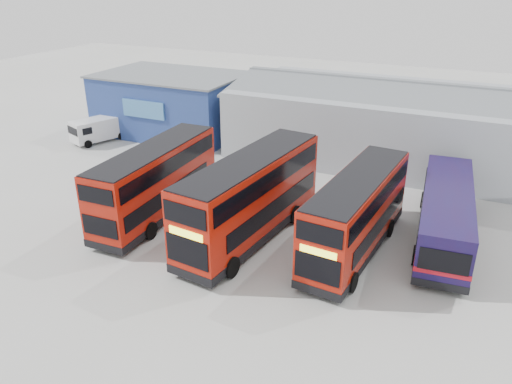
% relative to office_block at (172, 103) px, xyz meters
% --- Properties ---
extents(ground_plane, '(120.00, 120.00, 0.00)m').
position_rel_office_block_xyz_m(ground_plane, '(14.00, -17.99, -2.58)').
color(ground_plane, '#9D9D98').
rests_on(ground_plane, ground).
extents(office_block, '(12.30, 8.32, 5.12)m').
position_rel_office_block_xyz_m(office_block, '(0.00, 0.00, 0.00)').
color(office_block, navy).
rests_on(office_block, ground).
extents(maintenance_shed, '(30.50, 12.00, 5.89)m').
position_rel_office_block_xyz_m(maintenance_shed, '(22.00, 2.01, 0.02)').
color(maintenance_shed, '#92979F').
rests_on(maintenance_shed, ground).
extents(double_decker_left, '(2.77, 10.09, 4.23)m').
position_rel_office_block_xyz_m(double_decker_left, '(8.46, -14.42, -0.47)').
color(double_decker_left, '#A61609').
rests_on(double_decker_left, ground).
extents(double_decker_centre, '(3.78, 11.03, 4.58)m').
position_rel_office_block_xyz_m(double_decker_centre, '(14.51, -14.46, -0.30)').
color(double_decker_centre, '#A61609').
rests_on(double_decker_centre, ground).
extents(double_decker_right, '(3.19, 10.00, 4.16)m').
position_rel_office_block_xyz_m(double_decker_right, '(19.97, -13.56, -0.51)').
color(double_decker_right, '#A61609').
rests_on(double_decker_right, ground).
extents(single_decker_blue, '(3.37, 10.93, 2.92)m').
position_rel_office_block_xyz_m(single_decker_blue, '(23.97, -10.41, -1.13)').
color(single_decker_blue, '#130E3E').
rests_on(single_decker_blue, ground).
extents(panel_van, '(3.29, 4.84, 1.97)m').
position_rel_office_block_xyz_m(panel_van, '(-4.12, -5.00, -1.48)').
color(panel_van, silver).
rests_on(panel_van, ground).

